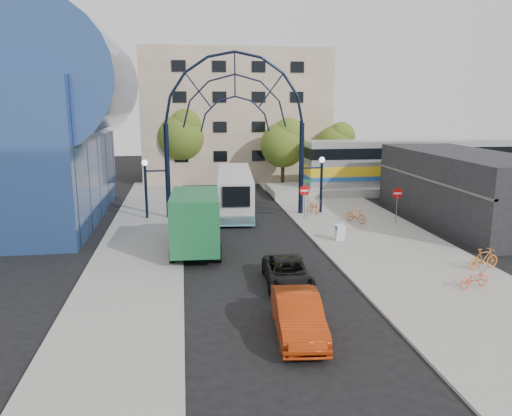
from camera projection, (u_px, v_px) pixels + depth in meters
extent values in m
plane|color=black|center=(267.00, 280.00, 24.24)|extent=(120.00, 120.00, 0.00)
cube|color=gray|center=(390.00, 249.00, 29.23)|extent=(8.00, 56.00, 0.12)
cube|color=gray|center=(140.00, 250.00, 29.10)|extent=(5.00, 50.00, 0.12)
cylinder|color=black|center=(168.00, 172.00, 36.34)|extent=(0.36, 0.36, 7.00)
cylinder|color=black|center=(301.00, 169.00, 37.77)|extent=(0.36, 0.36, 7.00)
cylinder|color=black|center=(146.00, 193.00, 36.43)|extent=(0.20, 0.20, 4.00)
cylinder|color=black|center=(321.00, 188.00, 38.31)|extent=(0.20, 0.20, 4.00)
sphere|color=white|center=(145.00, 163.00, 35.97)|extent=(0.44, 0.44, 0.44)
sphere|color=white|center=(322.00, 160.00, 37.85)|extent=(0.44, 0.44, 0.44)
cylinder|color=slate|center=(304.00, 204.00, 36.28)|extent=(0.06, 0.06, 2.20)
cylinder|color=red|center=(305.00, 191.00, 36.07)|extent=(0.80, 0.04, 0.80)
cube|color=white|center=(305.00, 191.00, 36.04)|extent=(0.55, 0.02, 0.12)
cylinder|color=slate|center=(397.00, 207.00, 35.22)|extent=(0.06, 0.06, 2.20)
cylinder|color=red|center=(397.00, 193.00, 35.01)|extent=(0.76, 0.04, 0.76)
cube|color=white|center=(398.00, 193.00, 34.99)|extent=(0.55, 0.02, 0.12)
cylinder|color=slate|center=(308.00, 198.00, 36.85)|extent=(0.05, 0.05, 2.80)
cube|color=#146626|center=(308.00, 181.00, 36.58)|extent=(0.70, 0.03, 0.18)
cube|color=#146626|center=(308.00, 184.00, 36.63)|extent=(0.03, 0.70, 0.18)
cube|color=white|center=(341.00, 233.00, 30.52)|extent=(0.55, 0.26, 0.99)
cube|color=white|center=(339.00, 232.00, 30.85)|extent=(0.55, 0.26, 0.99)
cube|color=#1E59A5|center=(340.00, 227.00, 30.62)|extent=(0.55, 0.42, 0.14)
cylinder|color=#2B4884|center=(63.00, 80.00, 34.96)|extent=(9.00, 16.00, 9.00)
cube|color=black|center=(464.00, 188.00, 35.67)|extent=(6.00, 16.00, 5.00)
cube|color=tan|center=(233.00, 115.00, 56.93)|extent=(20.00, 12.00, 14.00)
cube|color=gray|center=(432.00, 187.00, 48.29)|extent=(32.00, 5.00, 0.80)
cube|color=#B7B7BC|center=(434.00, 162.00, 47.77)|extent=(25.00, 3.00, 4.20)
cube|color=gold|center=(434.00, 168.00, 47.89)|extent=(25.10, 3.05, 0.90)
cube|color=black|center=(435.00, 151.00, 47.56)|extent=(25.05, 3.05, 1.00)
cube|color=#1E59A5|center=(433.00, 175.00, 48.04)|extent=(25.10, 3.05, 0.35)
cylinder|color=#382314|center=(283.00, 176.00, 49.99)|extent=(0.36, 0.36, 2.52)
sphere|color=#47641A|center=(283.00, 145.00, 49.35)|extent=(4.48, 4.48, 4.48)
sphere|color=#47641A|center=(289.00, 134.00, 48.89)|extent=(3.08, 3.08, 3.08)
cylinder|color=#382314|center=(182.00, 171.00, 52.40)|extent=(0.36, 0.36, 2.88)
sphere|color=#47641A|center=(181.00, 137.00, 51.67)|extent=(5.12, 5.12, 5.12)
sphere|color=#47641A|center=(185.00, 124.00, 51.18)|extent=(3.52, 3.52, 3.52)
cylinder|color=#382314|center=(334.00, 173.00, 52.79)|extent=(0.36, 0.36, 2.34)
sphere|color=#47641A|center=(335.00, 146.00, 52.20)|extent=(4.16, 4.16, 4.16)
sphere|color=#47641A|center=(341.00, 136.00, 51.76)|extent=(2.86, 2.86, 2.86)
cube|color=silver|center=(235.00, 190.00, 39.22)|extent=(3.51, 11.56, 2.87)
cube|color=#5BB6CB|center=(235.00, 205.00, 39.47)|extent=(3.54, 11.57, 0.69)
cube|color=black|center=(235.00, 182.00, 39.10)|extent=(3.54, 11.34, 0.89)
cube|color=black|center=(236.00, 197.00, 33.48)|extent=(1.87, 0.30, 1.39)
cube|color=black|center=(234.00, 181.00, 44.76)|extent=(2.38, 0.38, 1.58)
cylinder|color=black|center=(220.00, 197.00, 42.86)|extent=(0.36, 0.97, 0.95)
cylinder|color=black|center=(249.00, 197.00, 43.00)|extent=(0.36, 0.97, 0.95)
cylinder|color=black|center=(219.00, 218.00, 35.30)|extent=(0.36, 0.97, 0.95)
cylinder|color=black|center=(253.00, 217.00, 35.44)|extent=(0.36, 0.97, 0.95)
cube|color=black|center=(197.00, 222.00, 31.05)|extent=(2.61, 2.71, 2.38)
cube|color=black|center=(197.00, 210.00, 32.22)|extent=(2.17, 0.21, 1.08)
cube|color=#1A6335|center=(195.00, 220.00, 27.71)|extent=(2.83, 5.10, 3.03)
cylinder|color=black|center=(177.00, 234.00, 30.76)|extent=(0.33, 1.05, 1.04)
cylinder|color=black|center=(217.00, 233.00, 31.00)|extent=(0.33, 1.05, 1.04)
cylinder|color=black|center=(172.00, 254.00, 26.65)|extent=(0.33, 1.05, 1.04)
cylinder|color=black|center=(219.00, 253.00, 26.89)|extent=(0.33, 1.05, 1.04)
imported|color=black|center=(287.00, 273.00, 23.48)|extent=(2.33, 4.60, 1.25)
imported|color=#A32D0A|center=(298.00, 315.00, 18.41)|extent=(2.02, 4.82, 1.55)
imported|color=orange|center=(314.00, 206.00, 38.52)|extent=(0.91, 1.93, 0.98)
imported|color=#CF6529|center=(356.00, 215.00, 35.25)|extent=(1.37, 1.86, 1.11)
imported|color=#E4532D|center=(474.00, 279.00, 22.87)|extent=(1.79, 1.03, 0.89)
imported|color=orange|center=(484.00, 259.00, 25.43)|extent=(1.88, 0.83, 1.09)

